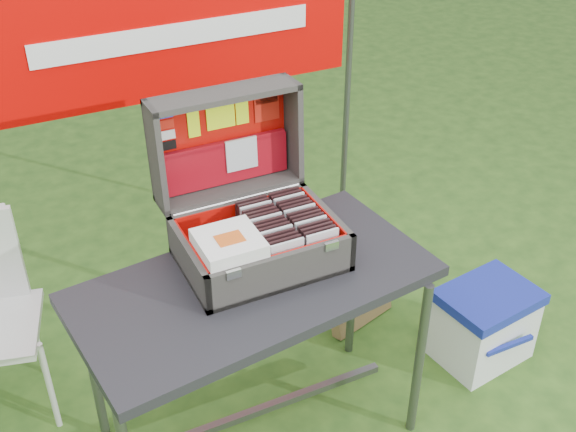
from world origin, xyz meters
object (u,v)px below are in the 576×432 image
suitcase (252,189)px  cardboard_box (359,288)px  table (257,362)px  cooler (484,324)px

suitcase → cardboard_box: suitcase is taller
table → suitcase: (0.06, 0.15, 0.65)m
cooler → cardboard_box: cardboard_box is taller
cooler → table: bearing=170.4°
suitcase → cardboard_box: 1.10m
table → cooler: 1.09m
table → cooler: size_ratio=3.04×
suitcase → cooler: size_ratio=1.36×
table → cardboard_box: 0.84m
cooler → cardboard_box: size_ratio=1.09×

